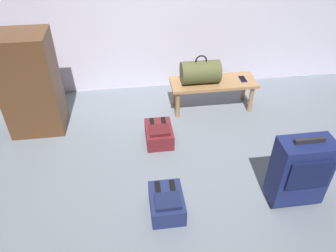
{
  "coord_description": "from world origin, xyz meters",
  "views": [
    {
      "loc": [
        -0.35,
        -2.33,
        2.29
      ],
      "look_at": [
        0.01,
        0.31,
        0.25
      ],
      "focal_mm": 35.28,
      "sensor_mm": 36.0,
      "label": 1
    }
  ],
  "objects": [
    {
      "name": "backpack_maroon",
      "position": [
        -0.08,
        0.39,
        0.09
      ],
      "size": [
        0.28,
        0.38,
        0.21
      ],
      "color": "maroon",
      "rests_on": "ground"
    },
    {
      "name": "cell_phone",
      "position": [
        0.98,
        0.94,
        0.37
      ],
      "size": [
        0.07,
        0.14,
        0.01
      ],
      "color": "#191E4C",
      "rests_on": "bench"
    },
    {
      "name": "backpack_navy",
      "position": [
        -0.12,
        -0.54,
        0.09
      ],
      "size": [
        0.28,
        0.38,
        0.21
      ],
      "color": "navy",
      "rests_on": "ground"
    },
    {
      "name": "suitcase_upright_navy",
      "position": [
        0.98,
        -0.57,
        0.36
      ],
      "size": [
        0.44,
        0.26,
        0.69
      ],
      "color": "navy",
      "rests_on": "ground"
    },
    {
      "name": "side_cabinet",
      "position": [
        -1.37,
        0.82,
        0.55
      ],
      "size": [
        0.56,
        0.44,
        1.1
      ],
      "color": "brown",
      "rests_on": "ground"
    },
    {
      "name": "duffel_bag_olive",
      "position": [
        0.47,
        0.94,
        0.5
      ],
      "size": [
        0.44,
        0.26,
        0.34
      ],
      "color": "#51562D",
      "rests_on": "bench"
    },
    {
      "name": "bench",
      "position": [
        0.63,
        0.94,
        0.31
      ],
      "size": [
        1.0,
        0.36,
        0.37
      ],
      "color": "#A87A4C",
      "rests_on": "ground"
    },
    {
      "name": "ground_plane",
      "position": [
        0.0,
        0.0,
        0.0
      ],
      "size": [
        6.6,
        6.6,
        0.0
      ],
      "primitive_type": "plane",
      "color": "slate"
    }
  ]
}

